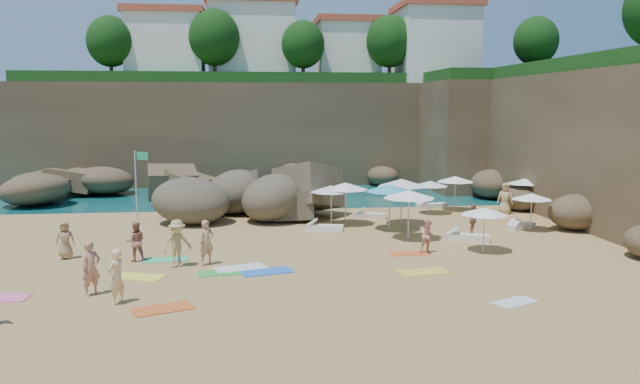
{
  "coord_description": "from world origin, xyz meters",
  "views": [
    {
      "loc": [
        -1.55,
        -27.22,
        6.2
      ],
      "look_at": [
        2.0,
        3.0,
        2.0
      ],
      "focal_mm": 35.0,
      "sensor_mm": 36.0,
      "label": 1
    }
  ],
  "objects": [
    {
      "name": "person_stand_3",
      "position": [
        9.22,
        1.23,
        0.78
      ],
      "size": [
        0.51,
        0.95,
        1.55
      ],
      "primitive_type": "imported",
      "rotation": [
        0.0,
        0.0,
        1.42
      ],
      "color": "#9E724F",
      "rests_on": "ground"
    },
    {
      "name": "lounger_0",
      "position": [
        1.77,
        9.14,
        0.14
      ],
      "size": [
        1.84,
        0.82,
        0.28
      ],
      "primitive_type": "cube",
      "rotation": [
        0.0,
        0.0,
        -0.13
      ],
      "color": "white",
      "rests_on": "ground"
    },
    {
      "name": "parasol_4",
      "position": [
        14.83,
        7.91,
        1.76
      ],
      "size": [
        2.03,
        2.03,
        1.92
      ],
      "color": "silver",
      "rests_on": "ground"
    },
    {
      "name": "parasol_2",
      "position": [
        10.72,
        8.33,
        1.9
      ],
      "size": [
        2.19,
        2.19,
        2.07
      ],
      "color": "silver",
      "rests_on": "ground"
    },
    {
      "name": "rock_promontory",
      "position": [
        -11.0,
        16.0,
        0.0
      ],
      "size": [
        12.0,
        7.0,
        2.0
      ],
      "primitive_type": null,
      "color": "brown",
      "rests_on": "ground"
    },
    {
      "name": "parasol_1",
      "position": [
        6.47,
        4.4,
        2.23
      ],
      "size": [
        2.57,
        2.57,
        2.43
      ],
      "color": "silver",
      "rests_on": "ground"
    },
    {
      "name": "person_lie_5",
      "position": [
        6.01,
        -2.05,
        0.27
      ],
      "size": [
        0.86,
        1.5,
        0.54
      ],
      "primitive_type": "imported",
      "rotation": [
        0.0,
        0.0,
        0.12
      ],
      "color": "#F8AB8D",
      "rests_on": "ground"
    },
    {
      "name": "towel_5",
      "position": [
        -1.87,
        -3.65,
        0.02
      ],
      "size": [
        2.15,
        1.5,
        0.03
      ],
      "primitive_type": "cube",
      "rotation": [
        0.0,
        0.0,
        0.29
      ],
      "color": "silver",
      "rests_on": "ground"
    },
    {
      "name": "person_stand_0",
      "position": [
        -6.71,
        -6.53,
        0.91
      ],
      "size": [
        0.78,
        0.78,
        1.82
      ],
      "primitive_type": "imported",
      "rotation": [
        0.0,
        0.0,
        0.78
      ],
      "color": "#B5755F",
      "rests_on": "ground"
    },
    {
      "name": "person_lie_2",
      "position": [
        -8.98,
        -1.29,
        0.2
      ],
      "size": [
        1.0,
        1.63,
        0.41
      ],
      "primitive_type": "imported",
      "rotation": [
        0.0,
        0.0,
        0.18
      ],
      "color": "#9E774F",
      "rests_on": "ground"
    },
    {
      "name": "towel_8",
      "position": [
        -0.89,
        -4.29,
        0.02
      ],
      "size": [
        2.11,
        1.44,
        0.03
      ],
      "primitive_type": "cube",
      "rotation": [
        0.0,
        0.0,
        0.27
      ],
      "color": "blue",
      "rests_on": "ground"
    },
    {
      "name": "parasol_7",
      "position": [
        12.55,
        2.11,
        1.73
      ],
      "size": [
        1.99,
        1.99,
        1.88
      ],
      "color": "silver",
      "rests_on": "ground"
    },
    {
      "name": "person_stand_2",
      "position": [
        1.46,
        12.31,
        0.77
      ],
      "size": [
        0.91,
        1.05,
        1.54
      ],
      "primitive_type": "imported",
      "rotation": [
        0.0,
        0.0,
        2.19
      ],
      "color": "#F7C08C",
      "rests_on": "ground"
    },
    {
      "name": "seawater",
      "position": [
        0.0,
        30.0,
        0.0
      ],
      "size": [
        120.0,
        120.0,
        0.0
      ],
      "primitive_type": "plane",
      "color": "#0C4751",
      "rests_on": "ground"
    },
    {
      "name": "cliff_right",
      "position": [
        19.0,
        8.0,
        4.0
      ],
      "size": [
        8.0,
        30.0,
        8.0
      ],
      "primitive_type": "cube",
      "color": "brown",
      "rests_on": "ground"
    },
    {
      "name": "towel_12",
      "position": [
        4.99,
        -5.04,
        0.02
      ],
      "size": [
        2.05,
        1.26,
        0.03
      ],
      "primitive_type": "cube",
      "rotation": [
        0.0,
        0.0,
        0.16
      ],
      "color": "#FBBB42",
      "rests_on": "ground"
    },
    {
      "name": "parasol_3",
      "position": [
        8.94,
        7.43,
        1.77
      ],
      "size": [
        2.04,
        2.04,
        1.93
      ],
      "color": "silver",
      "rests_on": "ground"
    },
    {
      "name": "marina_masts",
      "position": [
        -16.5,
        30.0,
        3.0
      ],
      "size": [
        3.1,
        0.1,
        6.0
      ],
      "color": "white",
      "rests_on": "ground"
    },
    {
      "name": "lounger_5",
      "position": [
        12.26,
        2.54,
        0.13
      ],
      "size": [
        1.75,
        1.32,
        0.26
      ],
      "primitive_type": "cube",
      "rotation": [
        0.0,
        0.0,
        0.51
      ],
      "color": "silver",
      "rests_on": "ground"
    },
    {
      "name": "lounger_1",
      "position": [
        2.27,
        3.24,
        0.14
      ],
      "size": [
        1.95,
        1.03,
        0.29
      ],
      "primitive_type": "cube",
      "rotation": [
        0.0,
        0.0,
        -0.23
      ],
      "color": "white",
      "rests_on": "ground"
    },
    {
      "name": "towel_4",
      "position": [
        -5.55,
        -4.5,
        0.02
      ],
      "size": [
        1.99,
        1.43,
        0.03
      ],
      "primitive_type": "cube",
      "rotation": [
        0.0,
        0.0,
        -0.33
      ],
      "color": "#EEFA41",
      "rests_on": "ground"
    },
    {
      "name": "person_lie_0",
      "position": [
        -4.29,
        -3.13,
        0.24
      ],
      "size": [
        1.94,
        2.17,
        0.49
      ],
      "primitive_type": "imported",
      "rotation": [
        0.0,
        0.0,
        0.54
      ],
      "color": "tan",
      "rests_on": "ground"
    },
    {
      "name": "towel_11",
      "position": [
        -4.9,
        -1.96,
        0.02
      ],
      "size": [
        1.84,
        1.02,
        0.03
      ],
      "primitive_type": "cube",
      "rotation": [
        0.0,
        0.0,
        0.07
      ],
      "color": "#36BF7A",
      "rests_on": "ground"
    },
    {
      "name": "towel_10",
      "position": [
        5.21,
        -2.06,
        0.01
      ],
      "size": [
        1.61,
        0.87,
        0.03
      ],
      "primitive_type": "cube",
      "rotation": [
        0.0,
        0.0,
        0.05
      ],
      "color": "#E25B23",
      "rests_on": "ground"
    },
    {
      "name": "towel_13",
      "position": [
        6.84,
        -8.92,
        0.01
      ],
      "size": [
        1.66,
        1.29,
        0.03
      ],
      "primitive_type": "cube",
      "rotation": [
        0.0,
        0.0,
        0.43
      ],
      "color": "silver",
      "rests_on": "ground"
    },
    {
      "name": "parasol_11",
      "position": [
        8.45,
        -2.09,
        1.76
      ],
      "size": [
        2.03,
        2.03,
        1.92
      ],
      "color": "silver",
      "rests_on": "ground"
    },
    {
      "name": "parasol_9",
      "position": [
        5.9,
        0.76,
        2.14
      ],
      "size": [
        2.46,
        2.46,
        2.33
      ],
      "color": "silver",
      "rests_on": "ground"
    },
    {
      "name": "person_stand_4",
      "position": [
        13.24,
        6.89,
        0.91
      ],
      "size": [
        1.01,
        0.84,
        1.82
      ],
      "primitive_type": "imported",
      "rotation": [
        0.0,
        0.0,
        -0.48
      ],
      "color": "tan",
      "rests_on": "ground"
    },
    {
      "name": "cliff_back",
      "position": [
        2.0,
        25.0,
        4.0
      ],
      "size": [
        44.0,
        8.0,
        8.0
      ],
      "primitive_type": "cube",
      "color": "brown",
      "rests_on": "ground"
    },
    {
      "name": "person_stand_6",
      "position": [
        -5.7,
        -7.55,
        0.89
      ],
      "size": [
        0.68,
        0.77,
        1.77
      ],
      "primitive_type": "imported",
      "rotation": [
        0.0,
        0.0,
        4.21
      ],
      "color": "#F9D08D",
      "rests_on": "ground"
    },
    {
      "name": "flag_pole",
      "position": [
        -7.47,
        7.4,
        2.45
      ],
      "size": [
        0.75,
        0.17,
        3.84
      ],
      "color": "silver",
      "rests_on": "ground"
    },
    {
      "name": "person_stand_1",
      "position": [
        -6.05,
        -2.0,
        0.81
      ],
      "size": [
        0.87,
        0.73,
        1.62
      ],
      "primitive_type": "imported",
      "rotation": [
        0.0,
        0.0,
        3.3
      ],
      "color": "#A56452",
      "rests_on": "ground"
    },
    {
      "name": "parasol_0",
      "position": [
        3.55,
        4.7,
        2.05
      ],
      "size": [
        2.36,
        2.36,
        2.24
      ],
      "color": "silver",
      "rests_on": "ground"
    },
    {
      "name": "parasol_5",
      "position": [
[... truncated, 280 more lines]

